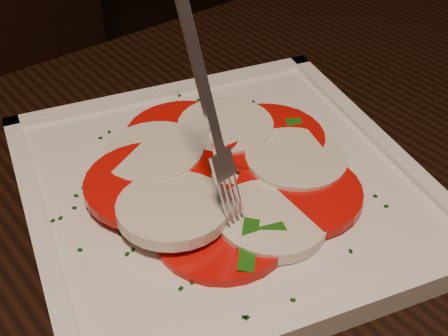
{
  "coord_description": "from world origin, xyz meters",
  "views": [
    {
      "loc": [
        -0.2,
        -0.14,
        1.1
      ],
      "look_at": [
        0.03,
        0.19,
        0.78
      ],
      "focal_mm": 50.0,
      "sensor_mm": 36.0,
      "label": 1
    }
  ],
  "objects_px": {
    "table": "(342,297)",
    "plate": "(224,189)",
    "fork": "(202,105)",
    "chair": "(55,69)"
  },
  "relations": [
    {
      "from": "chair",
      "to": "fork",
      "type": "bearing_deg",
      "value": -119.76
    },
    {
      "from": "table",
      "to": "plate",
      "type": "bearing_deg",
      "value": 130.7
    },
    {
      "from": "fork",
      "to": "table",
      "type": "bearing_deg",
      "value": -40.41
    },
    {
      "from": "plate",
      "to": "fork",
      "type": "xyz_separation_m",
      "value": [
        -0.04,
        -0.03,
        0.11
      ]
    },
    {
      "from": "table",
      "to": "plate",
      "type": "relative_size",
      "value": 3.88
    },
    {
      "from": "plate",
      "to": "fork",
      "type": "bearing_deg",
      "value": -144.51
    },
    {
      "from": "chair",
      "to": "plate",
      "type": "relative_size",
      "value": 2.9
    },
    {
      "from": "table",
      "to": "fork",
      "type": "height_order",
      "value": "fork"
    },
    {
      "from": "chair",
      "to": "fork",
      "type": "relative_size",
      "value": 5.64
    },
    {
      "from": "table",
      "to": "chair",
      "type": "height_order",
      "value": "chair"
    }
  ]
}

